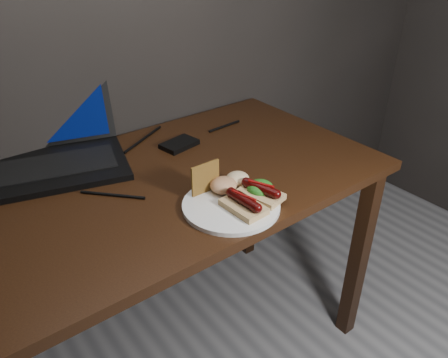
% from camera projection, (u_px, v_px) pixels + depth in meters
% --- Properties ---
extents(desk, '(1.40, 0.70, 0.75)m').
position_uv_depth(desk, '(147.00, 213.00, 1.25)').
color(desk, '#321C0C').
rests_on(desk, ground).
extents(laptop, '(0.49, 0.46, 0.25)m').
position_uv_depth(laptop, '(51.00, 147.00, 1.30)').
color(laptop, black).
rests_on(laptop, desk).
extents(hard_drive, '(0.13, 0.09, 0.02)m').
position_uv_depth(hard_drive, '(179.00, 144.00, 1.42)').
color(hard_drive, black).
rests_on(hard_drive, desk).
extents(desk_cables, '(1.00, 0.39, 0.01)m').
position_uv_depth(desk_cables, '(114.00, 168.00, 1.29)').
color(desk_cables, black).
rests_on(desk_cables, desk).
extents(plate, '(0.30, 0.30, 0.01)m').
position_uv_depth(plate, '(231.00, 205.00, 1.12)').
color(plate, white).
rests_on(plate, desk).
extents(bread_sausage_center, '(0.08, 0.12, 0.04)m').
position_uv_depth(bread_sausage_center, '(244.00, 204.00, 1.08)').
color(bread_sausage_center, tan).
rests_on(bread_sausage_center, plate).
extents(bread_sausage_right, '(0.09, 0.13, 0.04)m').
position_uv_depth(bread_sausage_right, '(261.00, 192.00, 1.13)').
color(bread_sausage_right, tan).
rests_on(bread_sausage_right, plate).
extents(crispbread, '(0.09, 0.01, 0.08)m').
position_uv_depth(crispbread, '(205.00, 178.00, 1.14)').
color(crispbread, olive).
rests_on(crispbread, plate).
extents(salad_greens, '(0.07, 0.07, 0.04)m').
position_uv_depth(salad_greens, '(260.00, 188.00, 1.14)').
color(salad_greens, '#105314').
rests_on(salad_greens, plate).
extents(salsa_mound, '(0.07, 0.07, 0.04)m').
position_uv_depth(salsa_mound, '(223.00, 185.00, 1.15)').
color(salsa_mound, '#9A2E0F').
rests_on(salsa_mound, plate).
extents(coleslaw_mound, '(0.06, 0.06, 0.04)m').
position_uv_depth(coleslaw_mound, '(238.00, 179.00, 1.18)').
color(coleslaw_mound, silver).
rests_on(coleslaw_mound, plate).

